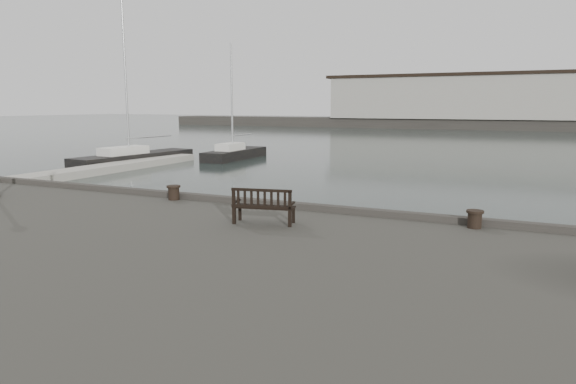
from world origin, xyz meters
name	(u,v)px	position (x,y,z in m)	size (l,w,h in m)	color
ground	(289,257)	(0.00, 0.00, 0.00)	(400.00, 400.00, 0.00)	black
pontoon	(71,174)	(-20.00, 10.00, 0.25)	(2.00, 24.00, 0.50)	#9F9B94
breakwater	(467,107)	(-4.56, 92.00, 4.30)	(140.00, 9.50, 12.20)	#383530
bench	(264,213)	(0.35, -2.28, 1.85)	(1.65, 0.85, 0.90)	black
bollard_left	(174,193)	(-3.84, -0.50, 1.79)	(0.44, 0.44, 0.46)	black
bollard_right	(475,219)	(5.30, -0.50, 1.78)	(0.42, 0.42, 0.44)	black
yacht_b	(135,160)	(-21.87, 18.07, 0.25)	(3.51, 11.21, 14.43)	black
yacht_d	(235,156)	(-16.45, 24.47, 0.23)	(2.30, 8.01, 10.25)	black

